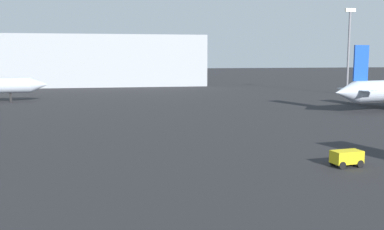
# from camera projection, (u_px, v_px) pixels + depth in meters

# --- Properties ---
(baggage_cart) EXTENTS (2.54, 1.65, 1.30)m
(baggage_cart) POSITION_uv_depth(u_px,v_px,m) (347.00, 157.00, 36.29)
(baggage_cart) COLOR gold
(baggage_cart) RESTS_ON ground_plane
(light_mast_right) EXTENTS (2.40, 0.50, 19.32)m
(light_mast_right) POSITION_uv_depth(u_px,v_px,m) (349.00, 46.00, 102.56)
(light_mast_right) COLOR slate
(light_mast_right) RESTS_ON ground_plane
(terminal_building) EXTENTS (73.24, 19.30, 14.65)m
(terminal_building) POSITION_uv_depth(u_px,v_px,m) (78.00, 61.00, 132.16)
(terminal_building) COLOR #999EA3
(terminal_building) RESTS_ON ground_plane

